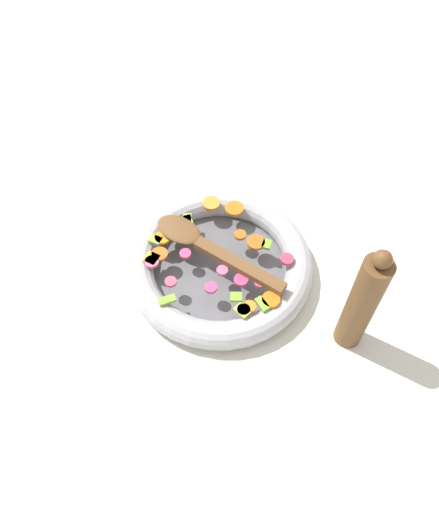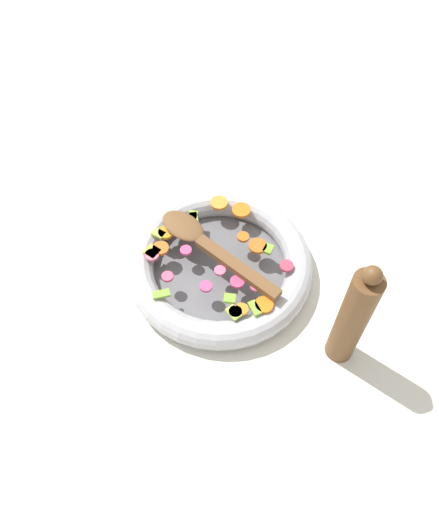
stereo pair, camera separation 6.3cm
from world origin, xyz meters
name	(u,v)px [view 1 (the left image)]	position (x,y,z in m)	size (l,w,h in m)	color
ground_plane	(220,271)	(0.00, 0.00, 0.00)	(4.00, 4.00, 0.00)	silver
skillet	(220,265)	(0.00, 0.00, 0.02)	(0.34, 0.34, 0.05)	slate
chopped_vegetables	(216,256)	(0.01, 0.00, 0.05)	(0.27, 0.27, 0.01)	orange
wooden_spoon	(205,244)	(0.00, -0.03, 0.06)	(0.07, 0.27, 0.01)	brown
pepper_mill	(362,303)	(-0.04, 0.25, 0.11)	(0.05, 0.05, 0.25)	brown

